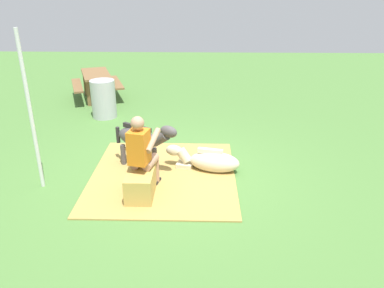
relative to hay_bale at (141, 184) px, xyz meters
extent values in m
plane|color=#4C7A38|center=(0.81, -0.49, -0.21)|extent=(24.00, 24.00, 0.00)
cube|color=#AD8C47|center=(0.69, -0.28, -0.20)|extent=(2.72, 2.46, 0.02)
cube|color=tan|center=(0.00, 0.00, 0.00)|extent=(0.70, 0.41, 0.42)
cylinder|color=tan|center=(0.27, 0.05, 0.28)|extent=(0.42, 0.23, 0.14)
cylinder|color=tan|center=(0.46, 0.00, 0.00)|extent=(0.11, 0.11, 0.42)
cube|color=black|center=(0.46, 0.00, -0.18)|extent=(0.24, 0.15, 0.06)
cylinder|color=tan|center=(0.22, -0.14, 0.28)|extent=(0.42, 0.23, 0.14)
cylinder|color=tan|center=(0.42, -0.19, 0.00)|extent=(0.11, 0.11, 0.42)
cube|color=black|center=(0.42, -0.19, -0.18)|extent=(0.24, 0.15, 0.06)
cube|color=orange|center=(0.05, 0.00, 0.61)|extent=(0.36, 0.34, 0.52)
cylinder|color=tan|center=(0.26, 0.11, 0.66)|extent=(0.51, 0.20, 0.26)
cylinder|color=tan|center=(0.19, -0.20, 0.66)|extent=(0.51, 0.20, 0.26)
sphere|color=tan|center=(0.05, 0.00, 0.99)|extent=(0.20, 0.20, 0.20)
ellipsoid|color=#4C4747|center=(1.02, 0.18, 0.36)|extent=(0.71, 0.88, 0.34)
cylinder|color=#4C4747|center=(0.96, -0.11, -0.01)|extent=(0.09, 0.09, 0.40)
cylinder|color=#4C4747|center=(0.79, 0.00, -0.01)|extent=(0.09, 0.09, 0.40)
cylinder|color=#4C4747|center=(1.25, 0.37, -0.01)|extent=(0.09, 0.09, 0.40)
cylinder|color=#4C4747|center=(1.08, 0.48, -0.01)|extent=(0.09, 0.09, 0.40)
cylinder|color=#4C4747|center=(0.76, -0.24, 0.46)|extent=(0.34, 0.41, 0.33)
ellipsoid|color=#4C4747|center=(0.66, -0.40, 0.62)|extent=(0.30, 0.36, 0.20)
cube|color=#2A2727|center=(1.02, 0.18, 0.55)|extent=(0.36, 0.54, 0.08)
cylinder|color=#2A2727|center=(1.26, 0.59, 0.31)|extent=(0.07, 0.07, 0.30)
ellipsoid|color=beige|center=(0.88, -1.17, -0.03)|extent=(0.59, 0.95, 0.36)
cube|color=beige|center=(1.00, -0.64, -0.16)|extent=(0.30, 0.33, 0.10)
cylinder|color=beige|center=(1.01, -0.62, 0.03)|extent=(0.24, 0.32, 0.30)
ellipsoid|color=beige|center=(1.05, -0.45, 0.11)|extent=(0.22, 0.33, 0.20)
cube|color=#F2EDC5|center=(0.90, -1.09, 0.17)|extent=(0.18, 0.45, 0.08)
cylinder|color=#B2B2B7|center=(3.72, 1.45, 0.25)|extent=(0.59, 0.59, 0.92)
cylinder|color=silver|center=(0.28, 1.66, 1.05)|extent=(0.06, 0.06, 2.51)
cube|color=brown|center=(5.21, 1.99, 0.51)|extent=(1.65, 1.17, 0.06)
cube|color=brown|center=(5.03, 2.49, 0.23)|extent=(1.49, 0.74, 0.05)
cube|color=brown|center=(5.39, 1.49, 0.23)|extent=(1.49, 0.74, 0.05)
cube|color=brown|center=(4.79, 1.54, 0.13)|extent=(0.08, 0.08, 0.69)
cube|color=brown|center=(4.60, 2.06, 0.13)|extent=(0.08, 0.08, 0.69)
cube|color=brown|center=(5.82, 1.92, 0.13)|extent=(0.08, 0.08, 0.69)
cube|color=brown|center=(5.63, 2.44, 0.13)|extent=(0.08, 0.08, 0.69)
camera|label=1|loc=(-5.15, -0.93, 2.92)|focal=35.77mm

